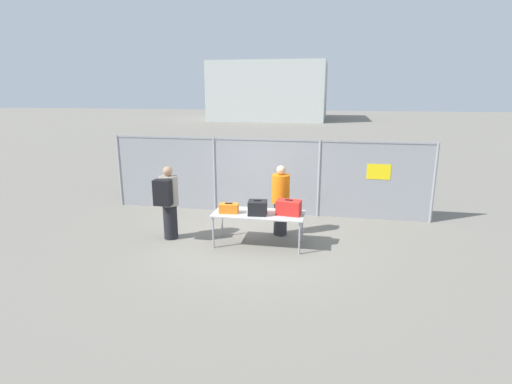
% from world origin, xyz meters
% --- Properties ---
extents(ground_plane, '(120.00, 120.00, 0.00)m').
position_xyz_m(ground_plane, '(0.00, 0.00, 0.00)').
color(ground_plane, slate).
extents(fence_section, '(8.74, 0.07, 2.08)m').
position_xyz_m(fence_section, '(0.02, 2.21, 1.09)').
color(fence_section, gray).
rests_on(fence_section, ground_plane).
extents(inspection_table, '(1.98, 0.83, 0.74)m').
position_xyz_m(inspection_table, '(0.25, -0.15, 0.69)').
color(inspection_table, '#B2B2AD').
rests_on(inspection_table, ground_plane).
extents(suitcase_orange, '(0.43, 0.26, 0.22)m').
position_xyz_m(suitcase_orange, '(-0.39, -0.25, 0.84)').
color(suitcase_orange, orange).
rests_on(suitcase_orange, inspection_table).
extents(suitcase_black, '(0.43, 0.38, 0.32)m').
position_xyz_m(suitcase_black, '(0.24, -0.25, 0.89)').
color(suitcase_black, black).
rests_on(suitcase_black, inspection_table).
extents(suitcase_red, '(0.54, 0.38, 0.33)m').
position_xyz_m(suitcase_red, '(0.90, -0.13, 0.89)').
color(suitcase_red, red).
rests_on(suitcase_red, inspection_table).
extents(traveler_hooded, '(0.42, 0.65, 1.69)m').
position_xyz_m(traveler_hooded, '(-1.82, -0.19, 0.93)').
color(traveler_hooded, black).
rests_on(traveler_hooded, ground_plane).
extents(security_worker_near, '(0.41, 0.41, 1.67)m').
position_xyz_m(security_worker_near, '(0.63, 0.59, 0.86)').
color(security_worker_near, '#2D2D33').
rests_on(security_worker_near, ground_plane).
extents(utility_trailer, '(4.57, 1.96, 0.64)m').
position_xyz_m(utility_trailer, '(1.95, 4.97, 0.38)').
color(utility_trailer, silver).
rests_on(utility_trailer, ground_plane).
extents(distant_hangar, '(12.54, 11.32, 6.34)m').
position_xyz_m(distant_hangar, '(-5.58, 39.11, 3.17)').
color(distant_hangar, '#B2B7B2').
rests_on(distant_hangar, ground_plane).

